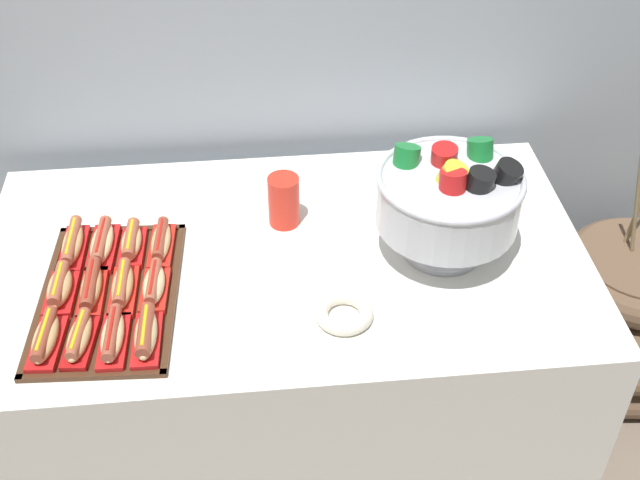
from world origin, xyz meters
name	(u,v)px	position (x,y,z in m)	size (l,w,h in m)	color
ground_plane	(291,438)	(0.00, 0.00, 0.00)	(10.00, 10.00, 0.00)	#7A6B5B
buffet_table	(288,351)	(0.00, 0.00, 0.41)	(1.57, 0.90, 0.78)	white
floor_vase	(625,315)	(1.13, 0.20, 0.24)	(0.56, 0.56, 0.91)	brown
serving_tray	(109,296)	(-0.44, -0.12, 0.78)	(0.36, 0.54, 0.01)	#472B19
hot_dog_0	(46,339)	(-0.56, -0.28, 0.82)	(0.08, 0.17, 0.06)	red
hot_dog_1	(79,338)	(-0.48, -0.28, 0.81)	(0.08, 0.17, 0.06)	#B21414
hot_dog_2	(113,337)	(-0.41, -0.29, 0.81)	(0.07, 0.17, 0.06)	red
hot_dog_3	(146,335)	(-0.33, -0.29, 0.82)	(0.07, 0.17, 0.06)	red
hot_dog_4	(60,288)	(-0.55, -0.11, 0.82)	(0.07, 0.15, 0.06)	red
hot_dog_5	(91,288)	(-0.47, -0.12, 0.82)	(0.06, 0.18, 0.06)	red
hot_dog_6	(123,287)	(-0.40, -0.12, 0.81)	(0.07, 0.17, 0.06)	red
hot_dog_7	(154,286)	(-0.32, -0.13, 0.81)	(0.07, 0.15, 0.06)	red
hot_dog_8	(73,245)	(-0.54, 0.05, 0.82)	(0.06, 0.18, 0.06)	red
hot_dog_9	(102,244)	(-0.46, 0.05, 0.81)	(0.08, 0.19, 0.06)	red
hot_dog_10	(132,243)	(-0.39, 0.04, 0.81)	(0.07, 0.15, 0.06)	red
hot_dog_11	(161,243)	(-0.32, 0.04, 0.81)	(0.07, 0.17, 0.06)	red
punch_bowl	(449,197)	(0.41, -0.03, 0.95)	(0.37, 0.37, 0.29)	silver
cup_stack	(284,201)	(0.01, 0.13, 0.85)	(0.08, 0.08, 0.14)	red
donut	(344,313)	(0.12, -0.25, 0.80)	(0.14, 0.14, 0.03)	silver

